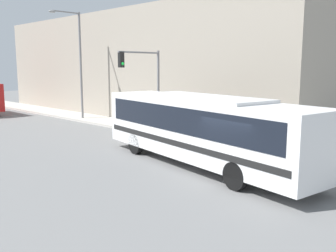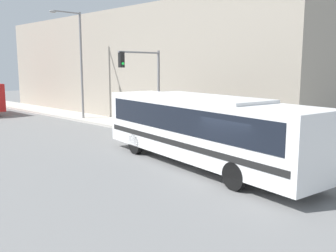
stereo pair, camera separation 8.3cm
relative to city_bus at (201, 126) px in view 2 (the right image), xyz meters
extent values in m
plane|color=slate|center=(-1.04, -2.54, -1.82)|extent=(120.00, 120.00, 0.00)
cube|color=#B7B2A8|center=(4.85, 17.46, -1.73)|extent=(2.77, 70.00, 0.18)
cube|color=#9E9384|center=(9.23, 15.40, 2.64)|extent=(6.00, 33.89, 8.91)
cube|color=white|center=(0.00, 0.00, -0.10)|extent=(4.57, 12.11, 2.55)
cube|color=black|center=(0.00, 0.00, 0.36)|extent=(4.45, 11.18, 1.08)
cube|color=black|center=(0.00, 0.00, -0.66)|extent=(4.53, 11.65, 0.24)
cube|color=silver|center=(0.00, 0.00, 1.23)|extent=(3.46, 6.82, 0.16)
cylinder|color=black|center=(1.76, 3.42, -1.30)|extent=(0.45, 1.07, 1.04)
cylinder|color=black|center=(-0.51, 3.81, -1.30)|extent=(0.45, 1.07, 1.04)
cylinder|color=black|center=(0.58, -3.41, -1.30)|extent=(0.45, 1.07, 1.04)
cylinder|color=black|center=(-1.69, -3.01, -1.30)|extent=(0.45, 1.07, 1.04)
cylinder|color=#999999|center=(4.06, 1.96, -1.39)|extent=(0.21, 0.21, 0.50)
sphere|color=#999999|center=(4.06, 1.96, -1.07)|extent=(0.20, 0.20, 0.20)
cylinder|color=#999999|center=(4.06, 1.85, -1.36)|extent=(0.10, 0.13, 0.10)
cylinder|color=slate|center=(4.21, 7.01, 0.96)|extent=(0.16, 0.16, 5.19)
cylinder|color=slate|center=(2.61, 7.01, 3.40)|extent=(3.20, 0.11, 0.11)
cube|color=black|center=(1.21, 7.01, 2.95)|extent=(0.30, 0.24, 0.90)
sphere|color=#19D83F|center=(1.21, 6.87, 2.73)|extent=(0.18, 0.18, 0.18)
cylinder|color=slate|center=(4.06, 7.51, -1.16)|extent=(0.06, 0.06, 0.96)
cylinder|color=#4C4C51|center=(4.06, 7.51, -0.57)|extent=(0.14, 0.14, 0.22)
cylinder|color=slate|center=(4.31, 16.10, 2.58)|extent=(0.18, 0.18, 8.44)
cylinder|color=slate|center=(3.15, 16.10, 6.70)|extent=(2.32, 0.11, 0.11)
ellipsoid|color=gray|center=(1.99, 16.10, 6.62)|extent=(0.56, 0.28, 0.20)
cylinder|color=#47382D|center=(4.89, 3.42, -1.26)|extent=(0.28, 0.28, 0.75)
cylinder|color=#B22D33|center=(4.89, 3.42, -0.57)|extent=(0.34, 0.34, 0.63)
sphere|color=tan|center=(4.89, 3.42, -0.16)|extent=(0.20, 0.20, 0.20)
camera|label=1|loc=(-12.62, -10.32, 2.58)|focal=40.00mm
camera|label=2|loc=(-12.56, -10.38, 2.58)|focal=40.00mm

